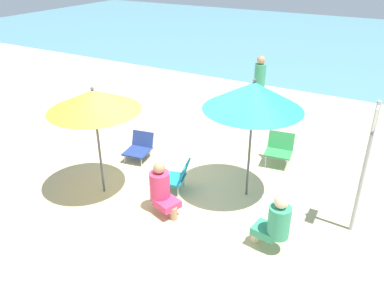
{
  "coord_description": "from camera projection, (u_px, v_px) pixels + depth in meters",
  "views": [
    {
      "loc": [
        3.29,
        -5.12,
        3.92
      ],
      "look_at": [
        0.13,
        0.49,
        0.7
      ],
      "focal_mm": 36.65,
      "sensor_mm": 36.0,
      "label": 1
    }
  ],
  "objects": [
    {
      "name": "umbrella_yellow",
      "position": [
        94.0,
        101.0,
        6.29
      ],
      "size": [
        1.53,
        1.53,
        1.96
      ],
      "color": "#4C4C51",
      "rests_on": "ground_plane"
    },
    {
      "name": "umbrella_teal",
      "position": [
        253.0,
        96.0,
        6.15
      ],
      "size": [
        1.63,
        1.63,
        2.13
      ],
      "color": "#4C4C51",
      "rests_on": "ground_plane"
    },
    {
      "name": "beach_chair_b",
      "position": [
        139.0,
        147.0,
        8.08
      ],
      "size": [
        0.56,
        0.66,
        0.52
      ],
      "rotation": [
        0.0,
        0.0,
        -1.41
      ],
      "color": "navy",
      "rests_on": "ground_plane"
    },
    {
      "name": "warning_sign",
      "position": [
        368.0,
        153.0,
        5.5
      ],
      "size": [
        0.06,
        0.4,
        2.12
      ],
      "rotation": [
        0.0,
        0.0,
        0.02
      ],
      "color": "#ADADB2",
      "rests_on": "ground_plane"
    },
    {
      "name": "beach_chair_a",
      "position": [
        279.0,
        148.0,
        7.85
      ],
      "size": [
        0.58,
        0.58,
        0.62
      ],
      "rotation": [
        0.0,
        0.0,
        -1.43
      ],
      "color": "#33934C",
      "rests_on": "ground_plane"
    },
    {
      "name": "person_c",
      "position": [
        275.0,
        222.0,
        5.49
      ],
      "size": [
        0.55,
        0.36,
        0.96
      ],
      "rotation": [
        0.0,
        0.0,
        3.01
      ],
      "color": "#389970",
      "rests_on": "ground_plane"
    },
    {
      "name": "person_a",
      "position": [
        162.0,
        189.0,
        6.34
      ],
      "size": [
        0.56,
        0.44,
        0.9
      ],
      "rotation": [
        0.0,
        0.0,
        5.95
      ],
      "color": "#DB3866",
      "rests_on": "ground_plane"
    },
    {
      "name": "beach_chair_c",
      "position": [
        177.0,
        176.0,
        6.95
      ],
      "size": [
        0.61,
        0.57,
        0.58
      ],
      "rotation": [
        0.0,
        0.0,
        -2.89
      ],
      "color": "teal",
      "rests_on": "ground_plane"
    },
    {
      "name": "person_b",
      "position": [
        259.0,
        88.0,
        9.69
      ],
      "size": [
        0.27,
        0.27,
        1.63
      ],
      "rotation": [
        0.0,
        0.0,
        4.58
      ],
      "color": "#389970",
      "rests_on": "ground_plane"
    },
    {
      "name": "ground_plane",
      "position": [
        173.0,
        187.0,
        7.18
      ],
      "size": [
        40.0,
        40.0,
        0.0
      ],
      "primitive_type": "plane",
      "color": "#D3BC8C"
    },
    {
      "name": "sea_water",
      "position": [
        335.0,
        41.0,
        18.51
      ],
      "size": [
        40.0,
        16.0,
        0.01
      ],
      "primitive_type": "cube",
      "color": "#5693A3",
      "rests_on": "ground_plane"
    }
  ]
}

